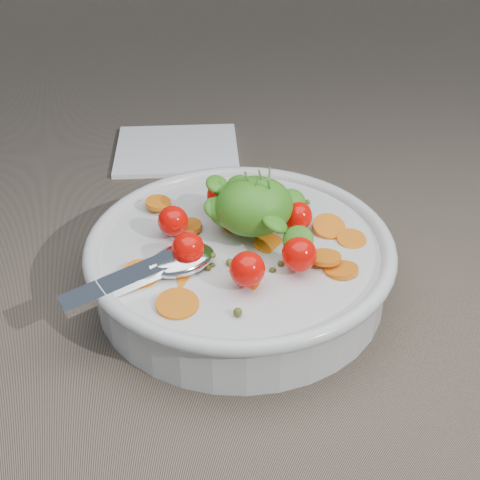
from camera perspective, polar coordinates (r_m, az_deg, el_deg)
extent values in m
plane|color=#746453|center=(0.60, -2.30, -3.70)|extent=(6.00, 6.00, 0.00)
cylinder|color=silver|center=(0.58, 0.00, -2.38)|extent=(0.25, 0.25, 0.05)
torus|color=silver|center=(0.57, 0.00, -0.43)|extent=(0.26, 0.26, 0.01)
cylinder|color=silver|center=(0.59, 0.00, -4.01)|extent=(0.13, 0.13, 0.01)
cylinder|color=brown|center=(0.58, 0.00, -2.38)|extent=(0.23, 0.23, 0.04)
cylinder|color=orange|center=(0.59, 7.59, 1.13)|extent=(0.04, 0.04, 0.02)
cylinder|color=orange|center=(0.62, -7.00, 3.17)|extent=(0.02, 0.02, 0.01)
cylinder|color=orange|center=(0.54, 8.63, -2.55)|extent=(0.04, 0.04, 0.01)
cylinder|color=orange|center=(0.53, -3.65, -3.96)|extent=(0.04, 0.04, 0.01)
cylinder|color=orange|center=(0.55, 7.26, -1.48)|extent=(0.03, 0.03, 0.01)
cylinder|color=orange|center=(0.61, -0.98, 3.11)|extent=(0.04, 0.04, 0.01)
cylinder|color=orange|center=(0.59, -4.70, 1.11)|extent=(0.04, 0.04, 0.01)
cylinder|color=orange|center=(0.64, -2.16, 3.99)|extent=(0.04, 0.04, 0.01)
cylinder|color=orange|center=(0.54, -8.48, -2.95)|extent=(0.04, 0.04, 0.01)
cylinder|color=orange|center=(0.58, 9.49, 0.00)|extent=(0.04, 0.04, 0.01)
cylinder|color=orange|center=(0.59, 0.79, 1.37)|extent=(0.03, 0.03, 0.01)
cylinder|color=orange|center=(0.57, 2.55, -0.41)|extent=(0.04, 0.03, 0.01)
cylinder|color=orange|center=(0.59, -0.33, 0.99)|extent=(0.03, 0.03, 0.01)
cylinder|color=orange|center=(0.59, 0.16, 1.37)|extent=(0.03, 0.03, 0.01)
cylinder|color=orange|center=(0.53, 0.02, -3.62)|extent=(0.04, 0.04, 0.01)
cylinder|color=orange|center=(0.51, -5.36, -5.48)|extent=(0.04, 0.04, 0.01)
sphere|color=#4D4C19|center=(0.54, 3.49, -2.04)|extent=(0.01, 0.01, 0.01)
sphere|color=#4D4C19|center=(0.54, -2.43, -2.29)|extent=(0.01, 0.01, 0.01)
sphere|color=#4D4C19|center=(0.54, 2.79, -2.64)|extent=(0.01, 0.01, 0.01)
sphere|color=#4D4C19|center=(0.61, 5.25, 2.62)|extent=(0.01, 0.01, 0.01)
sphere|color=#4D4C19|center=(0.60, -0.84, 2.04)|extent=(0.01, 0.01, 0.01)
sphere|color=#4D4C19|center=(0.54, -2.74, -2.40)|extent=(0.01, 0.01, 0.01)
sphere|color=#4D4C19|center=(0.54, -0.85, -1.96)|extent=(0.01, 0.01, 0.01)
sphere|color=#4D4C19|center=(0.54, -2.33, -1.33)|extent=(0.01, 0.01, 0.01)
sphere|color=#4D4C19|center=(0.62, 5.75, 3.22)|extent=(0.01, 0.01, 0.01)
sphere|color=#4D4C19|center=(0.60, 4.95, 2.05)|extent=(0.01, 0.01, 0.01)
sphere|color=#4D4C19|center=(0.55, 5.41, -1.85)|extent=(0.01, 0.01, 0.01)
sphere|color=#4D4C19|center=(0.49, -0.20, -6.17)|extent=(0.01, 0.01, 0.01)
sphere|color=#E50903|center=(0.58, 4.96, 2.05)|extent=(0.03, 0.03, 0.03)
sphere|color=#E50903|center=(0.60, 2.28, 3.50)|extent=(0.03, 0.03, 0.03)
sphere|color=#E50903|center=(0.60, -1.65, 3.85)|extent=(0.03, 0.03, 0.03)
sphere|color=#E50903|center=(0.57, -5.75, 1.64)|extent=(0.03, 0.03, 0.03)
sphere|color=#E50903|center=(0.54, -4.47, -0.69)|extent=(0.03, 0.03, 0.03)
sphere|color=#E50903|center=(0.51, 0.63, -2.50)|extent=(0.03, 0.03, 0.03)
sphere|color=#E50903|center=(0.53, 5.07, -1.22)|extent=(0.03, 0.03, 0.03)
ellipsoid|color=#408E20|center=(0.56, 1.21, 2.90)|extent=(0.07, 0.06, 0.05)
ellipsoid|color=#408E20|center=(0.57, -0.78, 2.62)|extent=(0.04, 0.04, 0.03)
ellipsoid|color=#408E20|center=(0.58, 4.46, 2.86)|extent=(0.02, 0.02, 0.02)
ellipsoid|color=#408E20|center=(0.57, 2.92, 3.33)|extent=(0.02, 0.02, 0.01)
ellipsoid|color=#408E20|center=(0.55, 1.05, 4.43)|extent=(0.03, 0.03, 0.02)
ellipsoid|color=#408E20|center=(0.55, 0.58, 4.75)|extent=(0.02, 0.02, 0.01)
ellipsoid|color=#408E20|center=(0.57, -1.98, 4.77)|extent=(0.03, 0.03, 0.02)
ellipsoid|color=#408E20|center=(0.54, 0.55, 3.33)|extent=(0.02, 0.02, 0.01)
ellipsoid|color=#408E20|center=(0.53, 4.97, 0.00)|extent=(0.04, 0.03, 0.03)
ellipsoid|color=#408E20|center=(0.57, 1.19, 3.74)|extent=(0.02, 0.02, 0.02)
ellipsoid|color=#408E20|center=(0.59, -1.06, 4.10)|extent=(0.02, 0.02, 0.01)
ellipsoid|color=#408E20|center=(0.56, 0.83, 4.65)|extent=(0.02, 0.02, 0.01)
ellipsoid|color=#408E20|center=(0.57, -0.19, 4.99)|extent=(0.03, 0.03, 0.02)
ellipsoid|color=#408E20|center=(0.58, 4.58, 3.46)|extent=(0.03, 0.03, 0.02)
ellipsoid|color=#408E20|center=(0.55, 0.17, 2.68)|extent=(0.02, 0.02, 0.01)
ellipsoid|color=#408E20|center=(0.56, 0.56, 3.45)|extent=(0.03, 0.02, 0.01)
ellipsoid|color=#408E20|center=(0.56, -2.03, 2.71)|extent=(0.03, 0.03, 0.02)
ellipsoid|color=#408E20|center=(0.55, 1.33, 4.48)|extent=(0.02, 0.02, 0.01)
ellipsoid|color=#408E20|center=(0.56, -0.66, 3.53)|extent=(0.02, 0.03, 0.02)
ellipsoid|color=#408E20|center=(0.55, 1.04, 3.81)|extent=(0.02, 0.02, 0.01)
ellipsoid|color=#408E20|center=(0.54, 2.97, 1.44)|extent=(0.03, 0.03, 0.02)
cylinder|color=#4C8C33|center=(0.56, 2.19, 4.04)|extent=(0.01, 0.01, 0.04)
cylinder|color=#4C8C33|center=(0.56, 2.44, 4.06)|extent=(0.01, 0.01, 0.04)
cylinder|color=#4C8C33|center=(0.55, 1.15, 3.86)|extent=(0.01, 0.01, 0.04)
cylinder|color=#4C8C33|center=(0.55, 1.12, 3.44)|extent=(0.01, 0.01, 0.04)
cylinder|color=#4C8C33|center=(0.55, 2.70, 3.69)|extent=(0.01, 0.01, 0.04)
ellipsoid|color=silver|center=(0.54, -5.03, -1.71)|extent=(0.07, 0.06, 0.02)
cube|color=silver|center=(0.53, -9.43, -3.29)|extent=(0.11, 0.05, 0.02)
cylinder|color=silver|center=(0.54, -6.77, -2.23)|extent=(0.02, 0.02, 0.01)
cube|color=white|center=(0.82, -5.40, 7.67)|extent=(0.17, 0.15, 0.01)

